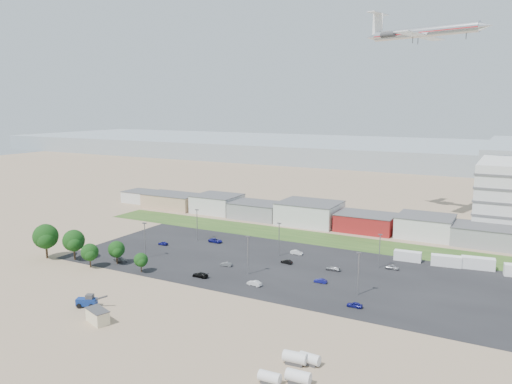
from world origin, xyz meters
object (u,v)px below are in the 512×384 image
Objects in this scene: tree_far_left at (46,239)px; parked_car_7 at (287,262)px; storage_tank_nw at (295,357)px; parked_car_9 at (215,241)px; box_trailer_a at (408,256)px; parked_car_10 at (120,259)px; parked_car_8 at (392,267)px; parked_car_2 at (355,305)px; parked_car_11 at (297,252)px; parked_car_5 at (163,243)px; parked_car_12 at (333,268)px; parked_car_4 at (226,264)px; parked_car_13 at (254,283)px; telehandler at (87,301)px; parked_car_3 at (200,275)px; airliner at (424,32)px; parked_car_1 at (320,281)px; portable_shed at (98,316)px.

tree_far_left is 70.28m from parked_car_7.
storage_tank_nw is 80.19m from parked_car_9.
parked_car_10 is at bearing -154.83° from box_trailer_a.
parked_car_8 is at bearing -88.02° from parked_car_9.
parked_car_2 is 0.92× the size of parked_car_11.
parked_car_7 is (-26.27, 21.06, -0.03)m from parked_car_2.
storage_tank_nw is at bearing 53.59° from parked_car_5.
parked_car_12 is (-12.70, 21.53, -0.02)m from parked_car_2.
parked_car_13 reaches higher than parked_car_4.
parked_car_7 is (63.99, 28.60, -5.22)m from tree_far_left.
parked_car_12 is (-11.00, 50.40, -0.66)m from storage_tank_nw.
box_trailer_a reaches higher than parked_car_11.
telehandler is at bearing -25.21° from parked_car_4.
parked_car_8 reaches higher than parked_car_2.
parked_car_3 is 15.39m from parked_car_13.
parked_car_2 is at bearing 91.09° from parked_car_3.
parked_car_5 is at bearing 6.22° from parked_car_10.
box_trailer_a is 60.15m from parked_car_9.
parked_car_8 is at bearing -105.49° from box_trailer_a.
airliner is 113.10m from parked_car_2.
parked_car_9 reaches higher than parked_car_8.
parked_car_2 is 0.77× the size of parked_car_10.
parked_car_1 is at bearing 131.13° from parked_car_13.
parked_car_4 is at bearing 72.89° from parked_car_5.
parked_car_8 reaches higher than parked_car_4.
parked_car_11 is 29.11m from parked_car_13.
storage_tank_nw is 136.65m from airliner.
box_trailer_a is at bearing -78.67° from parked_car_9.
parked_car_12 is at bearing 119.88° from parked_car_8.
parked_car_12 reaches higher than parked_car_4.
parked_car_3 is at bearing 54.20° from parked_car_5.
parked_car_3 is at bearing -27.89° from parked_car_7.
box_trailer_a reaches higher than parked_car_1.
parked_car_5 is at bearing 85.70° from telehandler.
airliner is at bearing 3.85° from parked_car_8.
parked_car_1 is 57.85m from parked_car_10.
parked_car_2 is at bearing 45.83° from parked_car_1.
parked_car_9 reaches higher than parked_car_12.
storage_tank_nw is (50.79, -0.94, -0.24)m from telehandler.
parked_car_11 is at bearing 93.97° from portable_shed.
parked_car_10 is at bearing -77.07° from parked_car_4.
parked_car_12 is at bearing -179.75° from parked_car_1.
parked_car_8 is at bearing 107.06° from parked_car_4.
parked_car_7 is (-24.56, 49.93, -0.67)m from storage_tank_nw.
parked_car_3 is (-36.94, -89.13, -69.35)m from airliner.
telehandler reaches higher than parked_car_7.
box_trailer_a is 1.95× the size of parked_car_13.
parked_car_12 is (-13.97, -8.56, -0.04)m from parked_car_8.
portable_shed is at bearing -13.00° from parked_car_4.
parked_car_3 is at bearing -13.84° from parked_car_4.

